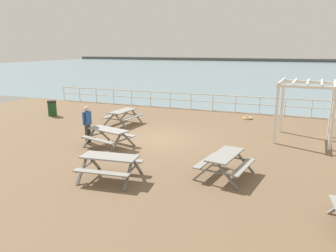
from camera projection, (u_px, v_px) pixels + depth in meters
name	position (u px, v px, depth m)	size (l,w,h in m)	color
ground_plane	(158.00, 141.00, 14.99)	(30.00, 24.00, 0.20)	brown
sea_band	(262.00, 70.00, 62.78)	(142.00, 90.00, 0.01)	gray
distant_shoreline	(275.00, 61.00, 101.75)	(142.00, 6.00, 1.80)	#4C4C47
seaward_railing	(202.00, 99.00, 21.82)	(23.07, 0.07, 1.08)	white
picnic_table_near_left	(108.00, 133.00, 13.61)	(2.13, 1.91, 0.80)	gray
picnic_table_near_right	(123.00, 114.00, 17.67)	(1.68, 1.93, 0.80)	gray
picnic_table_far_left	(225.00, 160.00, 10.43)	(1.79, 2.03, 0.80)	gray
picnic_table_far_right	(110.00, 162.00, 10.24)	(1.95, 1.71, 0.80)	gray
visitor	(87.00, 122.00, 14.04)	(0.25, 0.53, 1.66)	#4C4233
lattice_pergola	(306.00, 97.00, 14.27)	(2.60, 2.72, 2.70)	white
litter_bin	(52.00, 108.00, 19.88)	(0.55, 0.55, 0.95)	#1E4723
rope_coil	(248.00, 118.00, 19.08)	(0.55, 0.55, 0.11)	tan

